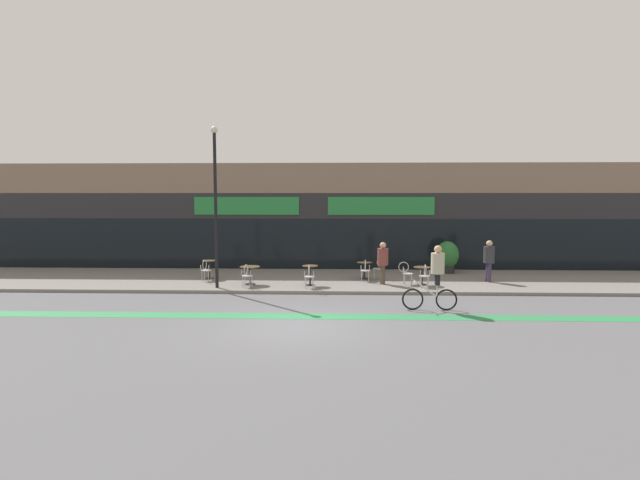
{
  "coord_description": "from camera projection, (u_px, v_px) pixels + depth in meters",
  "views": [
    {
      "loc": [
        1.13,
        -13.48,
        3.63
      ],
      "look_at": [
        0.45,
        5.97,
        1.87
      ],
      "focal_mm": 28.0,
      "sensor_mm": 36.0,
      "label": 1
    }
  ],
  "objects": [
    {
      "name": "storefront_facade",
      "position": [
        315.0,
        216.0,
        25.46
      ],
      "size": [
        40.0,
        4.06,
        5.13
      ],
      "color": "#7F6656",
      "rests_on": "ground"
    },
    {
      "name": "cafe_chair_2_near",
      "position": [
        309.0,
        275.0,
        18.74
      ],
      "size": [
        0.4,
        0.58,
        0.9
      ],
      "rotation": [
        0.0,
        0.0,
        1.56
      ],
      "color": "#B7B2AD",
      "rests_on": "sidewalk_slab"
    },
    {
      "name": "cafe_chair_1_near",
      "position": [
        247.0,
        274.0,
        18.94
      ],
      "size": [
        0.45,
        0.6,
        0.9
      ],
      "rotation": [
        0.0,
        0.0,
        1.44
      ],
      "color": "#B7B2AD",
      "rests_on": "sidewalk_slab"
    },
    {
      "name": "bistro_table_1",
      "position": [
        250.0,
        271.0,
        19.57
      ],
      "size": [
        0.79,
        0.79,
        0.72
      ],
      "color": "black",
      "rests_on": "sidewalk_slab"
    },
    {
      "name": "lamp_post",
      "position": [
        215.0,
        197.0,
        18.64
      ],
      "size": [
        0.26,
        0.26,
        6.05
      ],
      "color": "black",
      "rests_on": "sidewalk_slab"
    },
    {
      "name": "cafe_chair_3_near",
      "position": [
        365.0,
        269.0,
        20.25
      ],
      "size": [
        0.41,
        0.58,
        0.9
      ],
      "rotation": [
        0.0,
        0.0,
        1.55
      ],
      "color": "#B7B2AD",
      "rests_on": "sidewalk_slab"
    },
    {
      "name": "bistro_table_4",
      "position": [
        422.0,
        272.0,
        19.5
      ],
      "size": [
        0.66,
        0.66,
        0.71
      ],
      "color": "black",
      "rests_on": "sidewalk_slab"
    },
    {
      "name": "ground_plane",
      "position": [
        296.0,
        327.0,
        13.79
      ],
      "size": [
        120.0,
        120.0,
        0.0
      ],
      "primitive_type": "plane",
      "color": "#5B5B60"
    },
    {
      "name": "cafe_chair_4_side",
      "position": [
        406.0,
        272.0,
        19.52
      ],
      "size": [
        0.58,
        0.41,
        0.9
      ],
      "rotation": [
        0.0,
        0.0,
        -0.03
      ],
      "color": "#B7B2AD",
      "rests_on": "sidewalk_slab"
    },
    {
      "name": "pedestrian_near_end",
      "position": [
        383.0,
        259.0,
        19.64
      ],
      "size": [
        0.5,
        0.5,
        1.66
      ],
      "rotation": [
        0.0,
        0.0,
        3.33
      ],
      "color": "#4C3D2D",
      "rests_on": "sidewalk_slab"
    },
    {
      "name": "cyclist_0",
      "position": [
        435.0,
        273.0,
        15.64
      ],
      "size": [
        1.73,
        0.49,
        2.06
      ],
      "rotation": [
        0.0,
        0.0,
        3.1
      ],
      "color": "black",
      "rests_on": "ground"
    },
    {
      "name": "pedestrian_far_end",
      "position": [
        489.0,
        257.0,
        20.14
      ],
      "size": [
        0.49,
        0.49,
        1.69
      ],
      "rotation": [
        0.0,
        0.0,
        0.13
      ],
      "color": "#382D47",
      "rests_on": "sidewalk_slab"
    },
    {
      "name": "cafe_chair_0_near",
      "position": [
        206.0,
        269.0,
        20.32
      ],
      "size": [
        0.45,
        0.6,
        0.9
      ],
      "rotation": [
        0.0,
        0.0,
        1.45
      ],
      "color": "#B7B2AD",
      "rests_on": "sidewalk_slab"
    },
    {
      "name": "bike_lane_stripe",
      "position": [
        299.0,
        316.0,
        14.95
      ],
      "size": [
        36.0,
        0.7,
        0.01
      ],
      "primitive_type": "cube",
      "color": "#2D844C",
      "rests_on": "ground"
    },
    {
      "name": "planter_pot",
      "position": [
        447.0,
        256.0,
        22.46
      ],
      "size": [
        1.02,
        1.02,
        1.44
      ],
      "color": "#232326",
      "rests_on": "sidewalk_slab"
    },
    {
      "name": "cafe_chair_4_near",
      "position": [
        425.0,
        274.0,
        18.88
      ],
      "size": [
        0.41,
        0.58,
        0.9
      ],
      "rotation": [
        0.0,
        0.0,
        1.54
      ],
      "color": "#B7B2AD",
      "rests_on": "sidewalk_slab"
    },
    {
      "name": "cafe_chair_3_side",
      "position": [
        379.0,
        267.0,
        20.84
      ],
      "size": [
        0.59,
        0.43,
        0.9
      ],
      "rotation": [
        0.0,
        0.0,
        3.07
      ],
      "color": "#B7B2AD",
      "rests_on": "sidewalk_slab"
    },
    {
      "name": "bistro_table_0",
      "position": [
        210.0,
        266.0,
        20.94
      ],
      "size": [
        0.6,
        0.6,
        0.78
      ],
      "color": "black",
      "rests_on": "sidewalk_slab"
    },
    {
      "name": "bistro_table_3",
      "position": [
        364.0,
        267.0,
        20.87
      ],
      "size": [
        0.65,
        0.65,
        0.72
      ],
      "color": "black",
      "rests_on": "sidewalk_slab"
    },
    {
      "name": "sidewalk_slab",
      "position": [
        310.0,
        280.0,
        21.0
      ],
      "size": [
        40.0,
        5.5,
        0.12
      ],
      "primitive_type": "cube",
      "color": "slate",
      "rests_on": "ground"
    },
    {
      "name": "bistro_table_2",
      "position": [
        310.0,
        272.0,
        19.36
      ],
      "size": [
        0.61,
        0.61,
        0.78
      ],
      "color": "black",
      "rests_on": "sidewalk_slab"
    }
  ]
}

